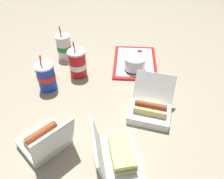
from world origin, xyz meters
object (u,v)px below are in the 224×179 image
Objects in this scene: plastic_fork at (143,57)px; soda_cup_right at (64,47)px; food_tray at (135,62)px; soda_cup_center at (46,77)px; soda_cup_corner at (78,64)px; ketchup_cup at (140,53)px; clamshell_sandwich_back at (119,157)px; clamshell_hotdog_left at (150,109)px; clamshell_hotdog_right at (45,140)px; cake_container at (135,64)px.

soda_cup_right is (-0.01, -0.50, 0.06)m from plastic_fork.
food_tray is 1.85× the size of soda_cup_center.
soda_cup_corner is (0.17, -0.39, 0.06)m from plastic_fork.
clamshell_sandwich_back is at bearing -10.72° from ketchup_cup.
ketchup_cup reaches higher than plastic_fork.
soda_cup_right is (-0.06, -0.44, 0.07)m from food_tray.
clamshell_sandwich_back is at bearing -30.17° from clamshell_hotdog_left.
plastic_fork is at bearing 167.29° from clamshell_sandwich_back.
clamshell_hotdog_left is (-0.25, 0.15, -0.00)m from clamshell_sandwich_back.
clamshell_hotdog_right is 0.30m from clamshell_sandwich_back.
ketchup_cup reaches higher than food_tray.
clamshell_hotdog_left reaches higher than cake_container.
clamshell_sandwich_back is 1.06× the size of soda_cup_right.
food_tray is 1.71× the size of clamshell_sandwich_back.
soda_cup_right is at bearing -149.71° from soda_cup_corner.
soda_cup_center is at bearing -57.65° from ketchup_cup.
clamshell_hotdog_left is 1.21× the size of soda_cup_center.
clamshell_sandwich_back is 0.62m from soda_cup_corner.
plastic_fork is at bearing 177.46° from clamshell_hotdog_left.
ketchup_cup is 0.48m from soda_cup_right.
clamshell_hotdog_left reaches higher than ketchup_cup.
food_tray is 0.45m from soda_cup_right.
cake_container is 0.59× the size of soda_cup_center.
plastic_fork is 0.50m from soda_cup_right.
plastic_fork is 0.49× the size of clamshell_sandwich_back.
clamshell_sandwich_back is 0.58m from soda_cup_center.
soda_cup_right reaches higher than soda_cup_center.
clamshell_sandwich_back is (0.70, -0.11, 0.04)m from food_tray.
soda_cup_center reaches higher than cake_container.
clamshell_sandwich_back is at bearing -14.23° from plastic_fork.
clamshell_hotdog_left is (0.45, 0.03, 0.03)m from food_tray.
soda_cup_center is (-0.45, -0.37, 0.03)m from clamshell_sandwich_back.
clamshell_hotdog_left is 0.49m from soda_cup_corner.
clamshell_hotdog_left reaches higher than food_tray.
plastic_fork is at bearing 130.89° from food_tray.
cake_container reaches higher than ketchup_cup.
cake_container is at bearing 71.32° from soda_cup_right.
cake_container is (0.09, -0.01, 0.04)m from food_tray.
ketchup_cup is 0.19× the size of soda_cup_center.
food_tray is at bearing 146.78° from clamshell_hotdog_right.
clamshell_hotdog_left is at bearing 48.96° from soda_cup_corner.
food_tray is 1.81× the size of soda_cup_right.
ketchup_cup is at bearing 122.35° from soda_cup_center.
soda_cup_corner is (0.04, -0.32, 0.03)m from cake_container.
soda_cup_corner reaches higher than clamshell_hotdog_left.
clamshell_sandwich_back is at bearing 39.30° from soda_cup_center.
ketchup_cup is 0.36× the size of plastic_fork.
soda_cup_center is at bearing -50.38° from soda_cup_corner.
cake_container is 0.47× the size of clamshell_hotdog_right.
food_tray is 0.45m from clamshell_hotdog_left.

